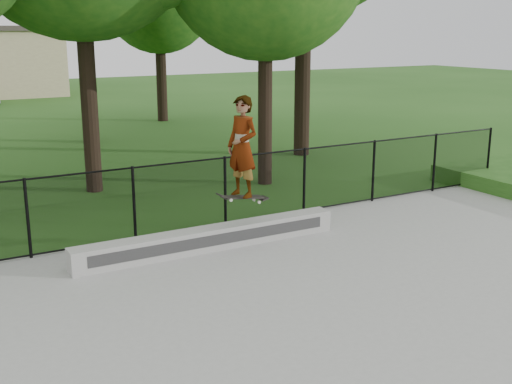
# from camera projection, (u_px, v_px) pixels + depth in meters

# --- Properties ---
(ground) EXTENTS (100.00, 100.00, 0.00)m
(ground) POSITION_uv_depth(u_px,v_px,m) (424.00, 342.00, 8.71)
(ground) COLOR #245217
(ground) RESTS_ON ground
(concrete_slab) EXTENTS (14.00, 12.00, 0.06)m
(concrete_slab) POSITION_uv_depth(u_px,v_px,m) (424.00, 340.00, 8.70)
(concrete_slab) COLOR gray
(concrete_slab) RESTS_ON ground
(grind_ledge) EXTENTS (5.33, 0.40, 0.42)m
(grind_ledge) POSITION_uv_depth(u_px,v_px,m) (210.00, 238.00, 12.14)
(grind_ledge) COLOR #A4A39F
(grind_ledge) RESTS_ON concrete_slab
(skater_airborne) EXTENTS (0.84, 0.78, 2.01)m
(skater_airborne) POSITION_uv_depth(u_px,v_px,m) (242.00, 148.00, 11.77)
(skater_airborne) COLOR black
(skater_airborne) RESTS_ON ground
(chainlink_fence) EXTENTS (16.06, 0.06, 1.50)m
(chainlink_fence) POSITION_uv_depth(u_px,v_px,m) (225.00, 191.00, 13.47)
(chainlink_fence) COLOR black
(chainlink_fence) RESTS_ON concrete_slab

